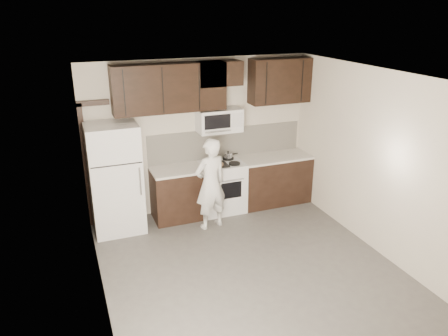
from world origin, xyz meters
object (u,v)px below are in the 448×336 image
refrigerator (115,178)px  microwave (219,120)px  person (210,184)px  stove (222,186)px

refrigerator → microwave: bearing=5.1°
refrigerator → person: size_ratio=1.16×
stove → refrigerator: 1.90m
refrigerator → stove: bearing=1.5°
stove → person: person is taller
person → microwave: bearing=-134.8°
microwave → person: size_ratio=0.49×
stove → refrigerator: bearing=-178.5°
person → refrigerator: bearing=-31.4°
stove → refrigerator: refrigerator is taller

